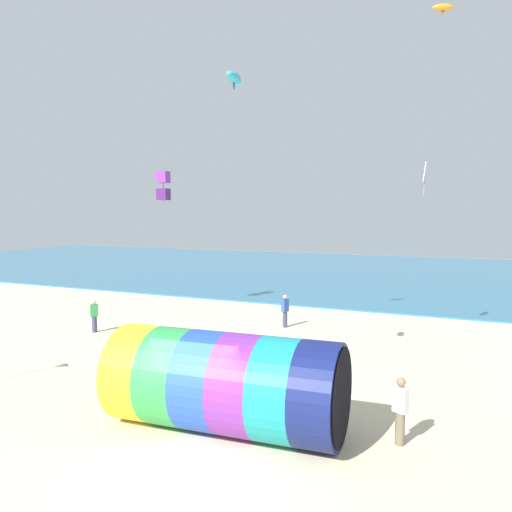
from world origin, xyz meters
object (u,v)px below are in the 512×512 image
Objects in this scene: kite_cyan_parafoil at (234,78)px; kite_handler at (400,410)px; giant_inflatable_tube at (226,382)px; kite_purple_box at (163,186)px; bystander_mid_beach at (285,311)px; bystander_near_water at (94,316)px; kite_white_diamond at (424,173)px; kite_orange_parafoil at (443,7)px.

kite_handler is at bearing -10.56° from kite_cyan_parafoil.
kite_purple_box is (-10.69, 12.69, 6.05)m from giant_inflatable_tube.
kite_handler is 10.28m from kite_cyan_parafoil.
kite_handler is 1.03× the size of bystander_mid_beach.
kite_cyan_parafoil reaches higher than kite_purple_box.
bystander_near_water is at bearing -149.24° from bystander_mid_beach.
kite_cyan_parafoil reaches higher than bystander_mid_beach.
kite_white_diamond is (3.73, 11.13, 6.19)m from giant_inflatable_tube.
giant_inflatable_tube is 3.95× the size of bystander_near_water.
kite_handler reaches higher than bystander_near_water.
kite_purple_box is 10.15m from bystander_mid_beach.
kite_handler is at bearing -86.55° from kite_white_diamond.
kite_orange_parafoil is 14.86m from bystander_mid_beach.
kite_handler is 16.55m from bystander_near_water.
kite_white_diamond is (-0.61, 10.04, 6.63)m from kite_handler.
kite_cyan_parafoil reaches higher than giant_inflatable_tube.
bystander_near_water is 0.97× the size of bystander_mid_beach.
giant_inflatable_tube is at bearing -165.91° from kite_handler.
kite_orange_parafoil is 17.05m from kite_purple_box.
kite_white_diamond is 14.50m from kite_purple_box.
kite_white_diamond is at bearing -7.76° from bystander_mid_beach.
kite_orange_parafoil is (0.83, -3.80, 5.27)m from kite_white_diamond.
kite_orange_parafoil is 0.44× the size of kite_purple_box.
kite_handler is at bearing -56.41° from bystander_mid_beach.
kite_cyan_parafoil is (-0.76, 2.04, 8.43)m from giant_inflatable_tube.
kite_purple_box reaches higher than bystander_near_water.
giant_inflatable_tube is 3.68× the size of kite_purple_box.
kite_purple_box is (-15.25, 5.37, -5.42)m from kite_orange_parafoil.
kite_white_diamond is 16.68m from bystander_near_water.
kite_handler is (4.34, 1.09, -0.44)m from giant_inflatable_tube.
kite_handler is 12.05m from kite_white_diamond.
kite_purple_box reaches higher than kite_handler.
kite_cyan_parafoil reaches higher than kite_white_diamond.
kite_purple_box is 1.73× the size of kite_cyan_parafoil.
kite_handler is 13.14m from bystander_mid_beach.
kite_orange_parafoil is (0.23, 6.24, 11.90)m from kite_handler.
kite_handler is at bearing -21.73° from bystander_near_water.
kite_orange_parafoil is at bearing 0.41° from bystander_near_water.
kite_white_diamond is at bearing -6.20° from kite_purple_box.
bystander_near_water is (-15.37, 6.13, -0.06)m from kite_handler.
kite_purple_box reaches higher than kite_white_diamond.
kite_orange_parafoil is at bearing 87.91° from kite_handler.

